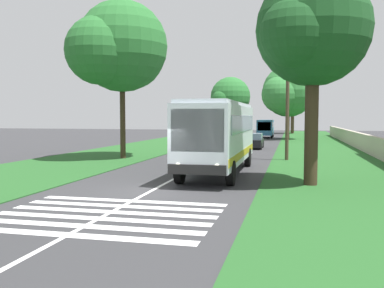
{
  "coord_description": "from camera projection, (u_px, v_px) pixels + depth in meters",
  "views": [
    {
      "loc": [
        -16.07,
        -5.49,
        3.0
      ],
      "look_at": [
        5.25,
        -0.54,
        1.6
      ],
      "focal_mm": 40.16,
      "sensor_mm": 36.0,
      "label": 1
    }
  ],
  "objects": [
    {
      "name": "trailing_car_0",
      "position": [
        253.0,
        141.0,
        40.47
      ],
      "size": [
        4.3,
        1.78,
        1.43
      ],
      "color": "black",
      "rests_on": "ground"
    },
    {
      "name": "roadside_wall",
      "position": [
        371.0,
        145.0,
        33.83
      ],
      "size": [
        70.0,
        0.4,
        1.47
      ],
      "primitive_type": "cube",
      "color": "#B2A893",
      "rests_on": "grass_verge_right"
    },
    {
      "name": "ground",
      "position": [
        149.0,
        192.0,
        17.06
      ],
      "size": [
        160.0,
        160.0,
        0.0
      ],
      "primitive_type": "plane",
      "color": "#333335"
    },
    {
      "name": "roadside_tree_right_2",
      "position": [
        311.0,
        33.0,
        18.4
      ],
      "size": [
        5.79,
        4.87,
        9.12
      ],
      "color": "#3D2D1E",
      "rests_on": "grass_verge_right"
    },
    {
      "name": "roadside_tree_left_1",
      "position": [
        230.0,
        98.0,
        76.74
      ],
      "size": [
        8.31,
        7.06,
        10.0
      ],
      "color": "#4C3826",
      "rests_on": "grass_verge_left"
    },
    {
      "name": "trailing_minibus_0",
      "position": [
        266.0,
        127.0,
        60.77
      ],
      "size": [
        6.0,
        2.14,
        2.53
      ],
      "color": "teal",
      "rests_on": "ground"
    },
    {
      "name": "roadside_tree_left_0",
      "position": [
        120.0,
        50.0,
        30.2
      ],
      "size": [
        8.19,
        6.46,
        11.07
      ],
      "color": "#3D2D1E",
      "rests_on": "grass_verge_left"
    },
    {
      "name": "roadside_tree_right_0",
      "position": [
        292.0,
        99.0,
        75.07
      ],
      "size": [
        6.31,
        5.29,
        8.82
      ],
      "color": "#4C3826",
      "rests_on": "grass_verge_right"
    },
    {
      "name": "zebra_crossing",
      "position": [
        105.0,
        215.0,
        13.07
      ],
      "size": [
        4.95,
        6.8,
        0.01
      ],
      "color": "silver",
      "rests_on": "ground"
    },
    {
      "name": "coach_bus",
      "position": [
        220.0,
        133.0,
        22.62
      ],
      "size": [
        11.16,
        2.62,
        3.73
      ],
      "color": "silver",
      "rests_on": "ground"
    },
    {
      "name": "trailing_car_1",
      "position": [
        223.0,
        138.0,
        47.72
      ],
      "size": [
        4.3,
        1.78,
        1.43
      ],
      "color": "silver",
      "rests_on": "ground"
    },
    {
      "name": "grass_verge_left",
      "position": [
        111.0,
        155.0,
        33.49
      ],
      "size": [
        120.0,
        8.0,
        0.04
      ],
      "primitive_type": "cube",
      "color": "#235623",
      "rests_on": "ground"
    },
    {
      "name": "roadside_tree_right_1",
      "position": [
        287.0,
        93.0,
        55.85
      ],
      "size": [
        8.31,
        6.75,
        9.65
      ],
      "color": "#4C3826",
      "rests_on": "grass_verge_right"
    },
    {
      "name": "centre_line",
      "position": [
        215.0,
        157.0,
        31.64
      ],
      "size": [
        110.0,
        0.16,
        0.01
      ],
      "primitive_type": "cube",
      "color": "silver",
      "rests_on": "ground"
    },
    {
      "name": "grass_verge_right",
      "position": [
        331.0,
        160.0,
        29.79
      ],
      "size": [
        120.0,
        8.0,
        0.04
      ],
      "primitive_type": "cube",
      "color": "#235623",
      "rests_on": "ground"
    },
    {
      "name": "utility_pole",
      "position": [
        287.0,
        99.0,
        29.07
      ],
      "size": [
        0.24,
        1.4,
        8.06
      ],
      "color": "#473828",
      "rests_on": "grass_verge_right"
    },
    {
      "name": "trailing_car_2",
      "position": [
        231.0,
        135.0,
        53.87
      ],
      "size": [
        4.3,
        1.78,
        1.43
      ],
      "color": "gold",
      "rests_on": "ground"
    }
  ]
}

